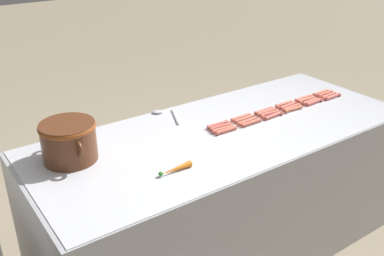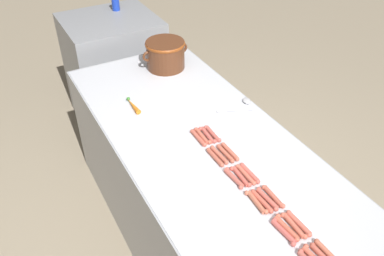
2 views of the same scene
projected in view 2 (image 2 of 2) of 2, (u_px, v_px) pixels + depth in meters
name	position (u px, v px, depth m)	size (l,w,h in m)	color
ground_plane	(201.00, 238.00, 2.74)	(20.00, 20.00, 0.00)	gray
griddle_counter	(202.00, 194.00, 2.47)	(0.93, 2.27, 0.87)	#9EA0A5
back_cabinet	(116.00, 70.00, 3.62)	(0.77, 0.70, 0.98)	gray
hot_dog_1	(284.00, 232.00, 1.69)	(0.03, 0.16, 0.02)	#CD5951
hot_dog_2	(256.00, 202.00, 1.82)	(0.03, 0.16, 0.02)	#C6674D
hot_dog_3	(234.00, 178.00, 1.95)	(0.03, 0.16, 0.02)	#C95E4F
hot_dog_4	(215.00, 157.00, 2.07)	(0.02, 0.16, 0.02)	#C15D48
hot_dog_5	(198.00, 138.00, 2.20)	(0.03, 0.16, 0.02)	#C65D4A
hot_dog_7	(287.00, 227.00, 1.71)	(0.03, 0.16, 0.02)	#C55F47
hot_dog_8	(262.00, 201.00, 1.83)	(0.03, 0.16, 0.02)	#C95B48
hot_dog_9	(240.00, 176.00, 1.96)	(0.03, 0.16, 0.02)	#CD5A4D
hot_dog_10	(220.00, 155.00, 2.09)	(0.03, 0.16, 0.02)	#C5644F
hot_dog_11	(203.00, 136.00, 2.22)	(0.03, 0.16, 0.02)	#C65F4B
hot_dog_13	(294.00, 225.00, 1.72)	(0.03, 0.16, 0.02)	#CE634C
hot_dog_14	(267.00, 199.00, 1.84)	(0.03, 0.16, 0.02)	#CB5E4F
hot_dog_15	(246.00, 175.00, 1.97)	(0.03, 0.16, 0.02)	#C76550
hot_dog_16	(225.00, 153.00, 2.10)	(0.03, 0.16, 0.02)	#BF604A
hot_dog_17	(207.00, 135.00, 2.22)	(0.03, 0.16, 0.02)	#C35A50
hot_dog_18	(329.00, 254.00, 1.60)	(0.03, 0.16, 0.02)	#C7684D
hot_dog_19	(299.00, 223.00, 1.73)	(0.03, 0.16, 0.02)	#CD6350
hot_dog_20	(273.00, 196.00, 1.85)	(0.03, 0.16, 0.02)	#C2604B
hot_dog_21	(250.00, 173.00, 1.98)	(0.03, 0.16, 0.02)	#CA5C50
hot_dog_22	(230.00, 152.00, 2.11)	(0.02, 0.16, 0.02)	#C9654E
hot_dog_23	(212.00, 134.00, 2.23)	(0.03, 0.16, 0.02)	#BF5A4F
bean_pot	(165.00, 53.00, 2.81)	(0.35, 0.28, 0.20)	#562D19
serving_spoon	(243.00, 104.00, 2.48)	(0.26, 0.14, 0.02)	#B7B7BC
carrot	(133.00, 105.00, 2.45)	(0.04, 0.18, 0.03)	orange
soda_can	(115.00, 3.00, 3.44)	(0.07, 0.07, 0.13)	#1938B2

